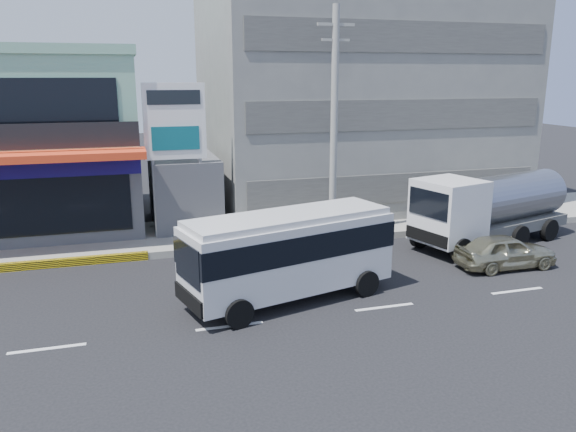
{
  "coord_description": "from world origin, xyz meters",
  "views": [
    {
      "loc": [
        -2.63,
        -15.11,
        7.17
      ],
      "look_at": [
        2.95,
        3.94,
        2.2
      ],
      "focal_mm": 35.0,
      "sensor_mm": 36.0,
      "label": 1
    }
  ],
  "objects_px": {
    "utility_pole_near": "(334,125)",
    "billboard": "(175,130)",
    "tanker_truck": "(488,207)",
    "satellite_dish": "(184,156)",
    "shop_building": "(5,145)",
    "sedan": "(505,251)",
    "concrete_building": "(353,79)",
    "minibus": "(289,249)"
  },
  "relations": [
    {
      "from": "shop_building",
      "to": "sedan",
      "type": "relative_size",
      "value": 3.2
    },
    {
      "from": "satellite_dish",
      "to": "utility_pole_near",
      "type": "xyz_separation_m",
      "value": [
        6.0,
        -3.6,
        1.57
      ]
    },
    {
      "from": "shop_building",
      "to": "billboard",
      "type": "distance_m",
      "value": 8.92
    },
    {
      "from": "sedan",
      "to": "concrete_building",
      "type": "bearing_deg",
      "value": 5.83
    },
    {
      "from": "utility_pole_near",
      "to": "billboard",
      "type": "bearing_deg",
      "value": 164.52
    },
    {
      "from": "minibus",
      "to": "shop_building",
      "type": "bearing_deg",
      "value": 129.51
    },
    {
      "from": "billboard",
      "to": "tanker_truck",
      "type": "distance_m",
      "value": 13.81
    },
    {
      "from": "shop_building",
      "to": "tanker_truck",
      "type": "distance_m",
      "value": 22.25
    },
    {
      "from": "satellite_dish",
      "to": "billboard",
      "type": "xyz_separation_m",
      "value": [
        -0.5,
        -1.8,
        1.35
      ]
    },
    {
      "from": "tanker_truck",
      "to": "satellite_dish",
      "type": "bearing_deg",
      "value": 154.31
    },
    {
      "from": "shop_building",
      "to": "sedan",
      "type": "distance_m",
      "value": 22.68
    },
    {
      "from": "satellite_dish",
      "to": "sedan",
      "type": "height_order",
      "value": "satellite_dish"
    },
    {
      "from": "concrete_building",
      "to": "utility_pole_near",
      "type": "xyz_separation_m",
      "value": [
        -4.0,
        -7.6,
        -1.85
      ]
    },
    {
      "from": "billboard",
      "to": "sedan",
      "type": "bearing_deg",
      "value": -31.15
    },
    {
      "from": "billboard",
      "to": "tanker_truck",
      "type": "xyz_separation_m",
      "value": [
        12.78,
        -4.11,
        -3.27
      ]
    },
    {
      "from": "concrete_building",
      "to": "billboard",
      "type": "xyz_separation_m",
      "value": [
        -10.5,
        -5.8,
        -2.07
      ]
    },
    {
      "from": "shop_building",
      "to": "satellite_dish",
      "type": "relative_size",
      "value": 8.27
    },
    {
      "from": "satellite_dish",
      "to": "tanker_truck",
      "type": "xyz_separation_m",
      "value": [
        12.28,
        -5.91,
        -1.92
      ]
    },
    {
      "from": "utility_pole_near",
      "to": "satellite_dish",
      "type": "bearing_deg",
      "value": 149.04
    },
    {
      "from": "shop_building",
      "to": "utility_pole_near",
      "type": "distance_m",
      "value": 15.5
    },
    {
      "from": "sedan",
      "to": "tanker_truck",
      "type": "distance_m",
      "value": 3.29
    },
    {
      "from": "billboard",
      "to": "utility_pole_near",
      "type": "relative_size",
      "value": 0.69
    },
    {
      "from": "sedan",
      "to": "tanker_truck",
      "type": "height_order",
      "value": "tanker_truck"
    },
    {
      "from": "utility_pole_near",
      "to": "sedan",
      "type": "distance_m",
      "value": 8.56
    },
    {
      "from": "shop_building",
      "to": "concrete_building",
      "type": "height_order",
      "value": "concrete_building"
    },
    {
      "from": "sedan",
      "to": "utility_pole_near",
      "type": "bearing_deg",
      "value": 45.3
    },
    {
      "from": "satellite_dish",
      "to": "utility_pole_near",
      "type": "relative_size",
      "value": 0.15
    },
    {
      "from": "billboard",
      "to": "minibus",
      "type": "relative_size",
      "value": 0.95
    },
    {
      "from": "tanker_truck",
      "to": "minibus",
      "type": "bearing_deg",
      "value": -160.26
    },
    {
      "from": "utility_pole_near",
      "to": "minibus",
      "type": "bearing_deg",
      "value": -122.35
    },
    {
      "from": "billboard",
      "to": "sedan",
      "type": "relative_size",
      "value": 1.78
    },
    {
      "from": "concrete_building",
      "to": "sedan",
      "type": "height_order",
      "value": "concrete_building"
    },
    {
      "from": "minibus",
      "to": "tanker_truck",
      "type": "height_order",
      "value": "tanker_truck"
    },
    {
      "from": "utility_pole_near",
      "to": "tanker_truck",
      "type": "distance_m",
      "value": 7.55
    },
    {
      "from": "shop_building",
      "to": "satellite_dish",
      "type": "height_order",
      "value": "shop_building"
    },
    {
      "from": "concrete_building",
      "to": "shop_building",
      "type": "bearing_deg",
      "value": -176.65
    },
    {
      "from": "concrete_building",
      "to": "billboard",
      "type": "distance_m",
      "value": 12.17
    },
    {
      "from": "minibus",
      "to": "satellite_dish",
      "type": "bearing_deg",
      "value": 103.4
    },
    {
      "from": "satellite_dish",
      "to": "sedan",
      "type": "xyz_separation_m",
      "value": [
        11.1,
        -8.81,
        -2.91
      ]
    },
    {
      "from": "satellite_dish",
      "to": "tanker_truck",
      "type": "distance_m",
      "value": 13.76
    },
    {
      "from": "concrete_building",
      "to": "tanker_truck",
      "type": "relative_size",
      "value": 1.96
    },
    {
      "from": "shop_building",
      "to": "tanker_truck",
      "type": "bearing_deg",
      "value": -23.58
    }
  ]
}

